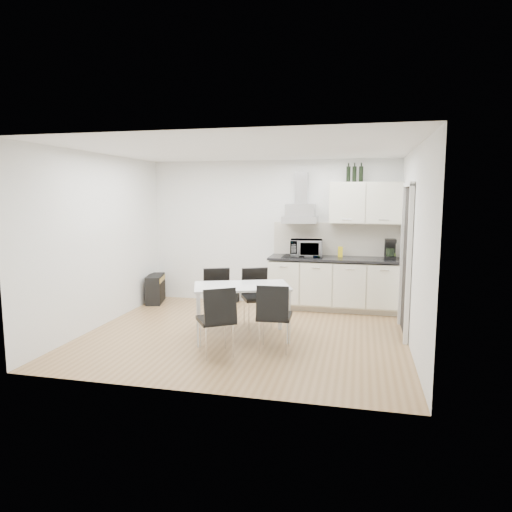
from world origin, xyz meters
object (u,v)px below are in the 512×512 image
(chair_far_left, at_px, (218,299))
(chair_near_left, at_px, (216,321))
(chair_near_right, at_px, (274,317))
(floor_speaker, at_px, (234,295))
(guitar_amp, at_px, (155,289))
(kitchenette, at_px, (336,262))
(dining_table, at_px, (242,292))
(chair_far_right, at_px, (257,298))

(chair_far_left, xyz_separation_m, chair_near_left, (0.33, -1.14, 0.00))
(chair_near_right, bearing_deg, chair_far_left, 138.33)
(chair_near_left, height_order, floor_speaker, chair_near_left)
(chair_near_right, bearing_deg, guitar_amp, 138.56)
(kitchenette, xyz_separation_m, chair_near_right, (-0.65, -2.31, -0.39))
(chair_near_left, height_order, guitar_amp, chair_near_left)
(dining_table, height_order, chair_far_right, chair_far_right)
(chair_near_left, bearing_deg, chair_near_right, -7.40)
(chair_far_left, relative_size, guitar_amp, 1.33)
(dining_table, relative_size, floor_speaker, 5.48)
(chair_near_right, bearing_deg, floor_speaker, 113.33)
(kitchenette, height_order, chair_near_left, kitchenette)
(chair_far_right, relative_size, guitar_amp, 1.33)
(chair_far_right, distance_m, floor_speaker, 1.72)
(floor_speaker, bearing_deg, chair_near_right, -66.81)
(chair_far_left, xyz_separation_m, chair_near_right, (1.01, -0.81, 0.00))
(dining_table, bearing_deg, chair_near_right, -56.82)
(dining_table, height_order, chair_near_left, chair_near_left)
(chair_far_left, height_order, floor_speaker, chair_far_left)
(chair_far_left, height_order, chair_near_right, same)
(chair_near_right, bearing_deg, chair_far_right, 111.44)
(chair_far_right, bearing_deg, guitar_amp, -53.39)
(chair_near_left, relative_size, guitar_amp, 1.33)
(floor_speaker, bearing_deg, kitchenette, -8.18)
(chair_far_right, bearing_deg, chair_near_left, 53.44)
(kitchenette, relative_size, guitar_amp, 3.80)
(chair_far_right, xyz_separation_m, guitar_amp, (-2.20, 1.12, -0.18))
(chair_near_left, bearing_deg, guitar_amp, 95.61)
(chair_far_left, distance_m, chair_near_left, 1.18)
(chair_near_left, distance_m, floor_speaker, 2.87)
(floor_speaker, bearing_deg, dining_table, -74.77)
(chair_near_right, xyz_separation_m, floor_speaker, (-1.22, 2.47, -0.31))
(chair_far_right, xyz_separation_m, floor_speaker, (-0.78, 1.50, -0.31))
(dining_table, xyz_separation_m, guitar_amp, (-2.10, 1.69, -0.40))
(guitar_amp, bearing_deg, dining_table, -53.44)
(dining_table, xyz_separation_m, chair_far_left, (-0.47, 0.40, -0.22))
(kitchenette, relative_size, chair_far_left, 2.86)
(dining_table, distance_m, chair_far_right, 0.62)
(chair_far_left, bearing_deg, kitchenette, -162.33)
(chair_far_right, height_order, chair_near_left, same)
(kitchenette, height_order, floor_speaker, kitchenette)
(kitchenette, xyz_separation_m, guitar_amp, (-3.29, -0.22, -0.57))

